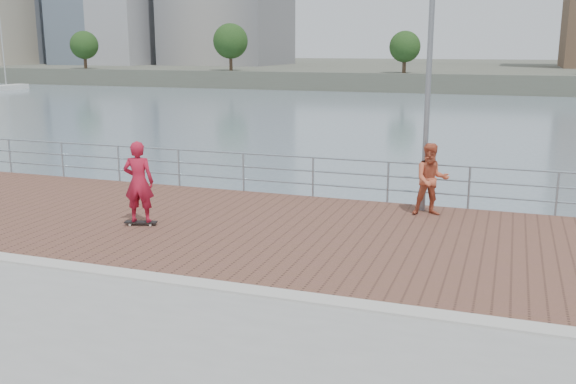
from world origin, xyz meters
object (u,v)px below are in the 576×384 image
(guardrail, at_px, (350,175))
(bystander, at_px, (431,180))
(street_lamp, at_px, (429,15))
(skateboarder, at_px, (139,182))

(guardrail, distance_m, bystander, 2.44)
(guardrail, relative_size, street_lamp, 5.86)
(street_lamp, relative_size, skateboarder, 3.57)
(guardrail, height_order, street_lamp, street_lamp)
(guardrail, distance_m, street_lamp, 4.62)
(street_lamp, bearing_deg, skateboarder, -152.53)
(skateboarder, relative_size, bystander, 1.06)
(guardrail, distance_m, skateboarder, 5.65)
(street_lamp, bearing_deg, guardrail, 153.78)
(street_lamp, xyz_separation_m, skateboarder, (-5.92, -3.08, -3.70))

